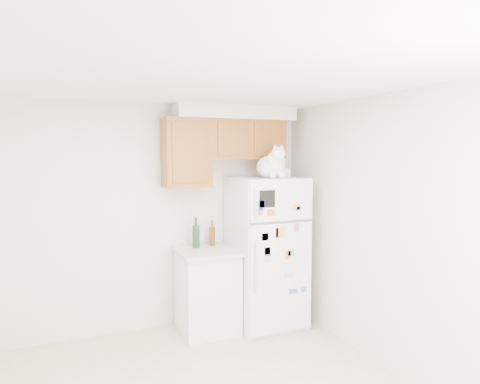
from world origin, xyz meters
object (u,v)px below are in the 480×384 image
refrigerator (266,251)px  bottle_amber (212,233)px  storage_box_back (278,173)px  storage_box_front (282,173)px  bottle_green (196,233)px  cat (273,165)px  base_counter (207,290)px

refrigerator → bottle_amber: bearing=158.3°
storage_box_back → bottle_amber: storage_box_back is taller
storage_box_front → bottle_green: (-0.96, 0.22, -0.66)m
storage_box_back → cat: bearing=-116.3°
cat → bottle_amber: size_ratio=1.80×
refrigerator → base_counter: refrigerator is taller
cat → storage_box_back: size_ratio=2.94×
refrigerator → storage_box_back: bearing=8.7°
refrigerator → storage_box_back: storage_box_back is taller
storage_box_back → storage_box_front: storage_box_back is taller
base_counter → bottle_green: bottle_green is taller
bottle_amber → base_counter: bearing=-126.9°
bottle_amber → storage_box_front: bearing=-17.6°
base_counter → storage_box_front: bearing=-5.7°
base_counter → storage_box_back: (0.84, -0.05, 1.29)m
cat → storage_box_back: cat is taller
cat → refrigerator: bearing=90.4°
bottle_green → bottle_amber: bottle_green is taller
base_counter → storage_box_front: size_ratio=6.13×
refrigerator → bottle_amber: (-0.57, 0.23, 0.22)m
cat → storage_box_front: 0.25m
base_counter → cat: 1.55m
refrigerator → storage_box_front: 0.91m
cat → storage_box_front: size_ratio=3.53×
bottle_amber → bottle_green: bearing=-172.9°
refrigerator → cat: 1.00m
base_counter → bottle_amber: 0.63m
storage_box_back → bottle_amber: size_ratio=0.61×
storage_box_back → base_counter: bearing=-166.9°
refrigerator → cat: (0.00, -0.14, 0.99)m
cat → storage_box_front: (0.19, 0.13, -0.09)m
cat → storage_box_back: bearing=47.1°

